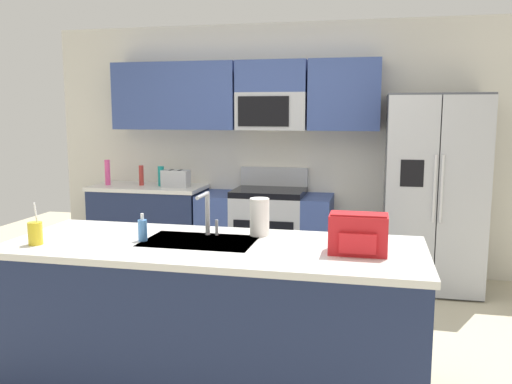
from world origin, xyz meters
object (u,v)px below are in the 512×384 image
(pepper_mill, at_px, (141,175))
(soap_dispenser, at_px, (143,230))
(sink_faucet, at_px, (207,210))
(paper_towel_roll, at_px, (260,217))
(bottle_pink, at_px, (108,172))
(drink_cup_yellow, at_px, (35,233))
(refrigerator, at_px, (433,193))
(bottle_teal, at_px, (161,176))
(backpack, at_px, (358,233))
(toaster, at_px, (176,179))
(range_oven, at_px, (266,233))

(pepper_mill, relative_size, soap_dispenser, 1.27)
(sink_faucet, height_order, paper_towel_roll, sink_faucet)
(bottle_pink, distance_m, drink_cup_yellow, 2.67)
(bottle_pink, bearing_deg, refrigerator, -0.34)
(pepper_mill, relative_size, bottle_teal, 1.02)
(refrigerator, bearing_deg, backpack, -105.24)
(bottle_teal, bearing_deg, pepper_mill, 179.30)
(pepper_mill, bearing_deg, refrigerator, -1.32)
(refrigerator, xyz_separation_m, sink_faucet, (-1.58, -2.07, 0.14))
(toaster, bearing_deg, backpack, -49.67)
(toaster, relative_size, bottle_pink, 1.03)
(range_oven, distance_m, backpack, 2.64)
(sink_faucet, bearing_deg, range_oven, 91.55)
(bottle_pink, bearing_deg, range_oven, 1.70)
(range_oven, distance_m, pepper_mill, 1.48)
(pepper_mill, distance_m, bottle_teal, 0.23)
(bottle_pink, height_order, sink_faucet, sink_faucet)
(pepper_mill, relative_size, sink_faucet, 0.76)
(pepper_mill, bearing_deg, bottle_pink, -172.42)
(bottle_teal, bearing_deg, sink_faucet, -60.68)
(toaster, bearing_deg, bottle_pink, 179.95)
(drink_cup_yellow, height_order, backpack, drink_cup_yellow)
(range_oven, relative_size, bottle_pink, 4.99)
(drink_cup_yellow, bearing_deg, soap_dispenser, 21.25)
(bottle_pink, height_order, soap_dispenser, bottle_pink)
(range_oven, distance_m, paper_towel_roll, 2.17)
(refrigerator, xyz_separation_m, toaster, (-2.59, 0.02, 0.07))
(toaster, distance_m, bottle_teal, 0.19)
(range_oven, distance_m, bottle_pink, 1.84)
(pepper_mill, distance_m, drink_cup_yellow, 2.63)
(range_oven, bearing_deg, sink_faucet, -88.45)
(soap_dispenser, height_order, paper_towel_roll, paper_towel_roll)
(refrigerator, bearing_deg, drink_cup_yellow, -134.96)
(bottle_pink, xyz_separation_m, drink_cup_yellow, (0.87, -2.53, -0.07))
(bottle_pink, bearing_deg, pepper_mill, 7.58)
(pepper_mill, bearing_deg, sink_faucet, -56.27)
(drink_cup_yellow, relative_size, soap_dispenser, 1.50)
(sink_faucet, distance_m, backpack, 0.98)
(bottle_teal, bearing_deg, toaster, -14.33)
(toaster, height_order, paper_towel_roll, paper_towel_roll)
(range_oven, xyz_separation_m, soap_dispenser, (-0.29, -2.35, 0.53))
(pepper_mill, xyz_separation_m, soap_dispenser, (1.08, -2.35, -0.04))
(drink_cup_yellow, distance_m, backpack, 1.89)
(drink_cup_yellow, bearing_deg, pepper_mill, 100.96)
(soap_dispenser, relative_size, backpack, 0.53)
(bottle_pink, xyz_separation_m, soap_dispenser, (1.45, -2.30, -0.07))
(refrigerator, bearing_deg, sink_faucet, -127.33)
(soap_dispenser, bearing_deg, drink_cup_yellow, -158.75)
(bottle_teal, xyz_separation_m, paper_towel_roll, (1.52, -2.05, 0.01))
(range_oven, xyz_separation_m, bottle_teal, (-1.14, -0.01, 0.56))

